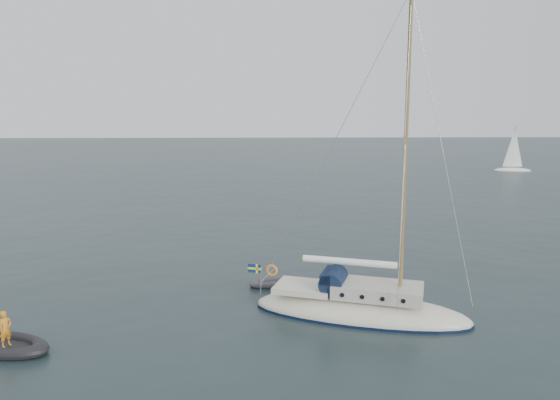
{
  "coord_description": "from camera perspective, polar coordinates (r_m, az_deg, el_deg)",
  "views": [
    {
      "loc": [
        -3.73,
        -25.15,
        9.42
      ],
      "look_at": [
        -2.95,
        0.0,
        5.16
      ],
      "focal_mm": 35.0,
      "sensor_mm": 36.0,
      "label": 1
    }
  ],
  "objects": [
    {
      "name": "ground",
      "position": [
        27.12,
        6.35,
        -10.78
      ],
      "size": [
        300.0,
        300.0,
        0.0
      ],
      "primitive_type": "plane",
      "color": "black",
      "rests_on": "ground"
    },
    {
      "name": "sailboat",
      "position": [
        25.43,
        8.42,
        -9.55
      ],
      "size": [
        10.41,
        3.12,
        14.83
      ],
      "rotation": [
        0.0,
        0.0,
        -0.32
      ],
      "color": "beige",
      "rests_on": "ground"
    },
    {
      "name": "dinghy",
      "position": [
        29.55,
        -0.88,
        -8.66
      ],
      "size": [
        2.44,
        1.1,
        0.35
      ],
      "rotation": [
        0.0,
        0.0,
        0.17
      ],
      "color": "#4D4D52",
      "rests_on": "ground"
    },
    {
      "name": "rib",
      "position": [
        24.71,
        -27.05,
        -13.26
      ],
      "size": [
        4.11,
        1.87,
        1.66
      ],
      "rotation": [
        0.0,
        0.0,
        -0.3
      ],
      "color": "black",
      "rests_on": "ground"
    },
    {
      "name": "distant_yacht_b",
      "position": [
        89.42,
        23.21,
        4.75
      ],
      "size": [
        5.35,
        2.86,
        7.09
      ],
      "rotation": [
        0.0,
        0.0,
        -0.19
      ],
      "color": "white",
      "rests_on": "ground"
    }
  ]
}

